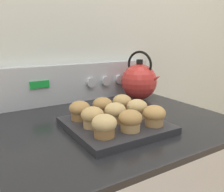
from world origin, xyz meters
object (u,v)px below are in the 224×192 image
(muffin_r0_c0, at_px, (104,125))
(muffin_r1_c2, at_px, (137,108))
(muffin_r0_c1, at_px, (130,120))
(muffin_r1_c0, at_px, (92,117))
(muffin_r2_c0, at_px, (80,110))
(muffin_r1_c1, at_px, (115,112))
(muffin_r2_c2, at_px, (122,103))
(muffin_pan, at_px, (115,125))
(muffin_r0_c2, at_px, (154,115))
(muffin_r2_c1, at_px, (103,106))
(tea_kettle, at_px, (139,81))

(muffin_r0_c0, bearing_deg, muffin_r1_c2, 24.92)
(muffin_r0_c1, relative_size, muffin_r1_c0, 1.00)
(muffin_r1_c2, relative_size, muffin_r2_c0, 1.00)
(muffin_r0_c1, height_order, muffin_r1_c1, same)
(muffin_r2_c2, bearing_deg, muffin_r1_c1, -135.20)
(muffin_pan, bearing_deg, muffin_r1_c1, 61.81)
(muffin_r0_c2, bearing_deg, muffin_r1_c1, 133.98)
(muffin_pan, height_order, muffin_r2_c1, muffin_r2_c1)
(muffin_r1_c0, distance_m, muffin_r2_c0, 0.08)
(muffin_r0_c0, height_order, muffin_r0_c1, same)
(muffin_pan, height_order, muffin_r0_c0, muffin_r0_c0)
(muffin_r0_c1, bearing_deg, muffin_r0_c2, -1.33)
(muffin_r2_c0, bearing_deg, muffin_r2_c2, 0.46)
(muffin_r1_c2, bearing_deg, muffin_r1_c1, 178.10)
(muffin_r2_c1, height_order, muffin_r2_c2, same)
(muffin_r1_c2, relative_size, muffin_r2_c2, 1.00)
(muffin_r1_c0, height_order, muffin_r2_c1, same)
(muffin_pan, relative_size, muffin_r0_c2, 4.22)
(muffin_r1_c2, xyz_separation_m, muffin_r2_c0, (-0.17, 0.08, 0.00))
(muffin_r2_c2, bearing_deg, muffin_r1_c0, -153.11)
(muffin_r0_c0, distance_m, muffin_r1_c2, 0.19)
(muffin_r0_c1, xyz_separation_m, muffin_r2_c0, (-0.08, 0.17, 0.00))
(muffin_r1_c1, bearing_deg, muffin_r2_c1, 90.27)
(muffin_r0_c2, bearing_deg, muffin_r0_c0, 178.20)
(muffin_r0_c2, relative_size, muffin_r2_c0, 1.00)
(muffin_r0_c1, relative_size, muffin_r2_c1, 1.00)
(muffin_r1_c1, relative_size, tea_kettle, 0.30)
(muffin_r0_c2, xyz_separation_m, muffin_r2_c2, (-0.00, 0.17, 0.00))
(tea_kettle, bearing_deg, muffin_pan, -139.02)
(muffin_pan, height_order, muffin_r0_c2, muffin_r0_c2)
(muffin_r2_c2, bearing_deg, muffin_r2_c1, 179.20)
(muffin_r0_c2, bearing_deg, muffin_pan, 135.12)
(muffin_r2_c1, relative_size, tea_kettle, 0.30)
(muffin_r0_c0, height_order, muffin_r2_c0, same)
(muffin_r0_c0, relative_size, muffin_r2_c0, 1.00)
(muffin_r0_c0, xyz_separation_m, muffin_r1_c2, (0.17, 0.08, 0.00))
(muffin_r2_c0, height_order, muffin_r2_c2, same)
(muffin_r1_c2, distance_m, muffin_r2_c0, 0.19)
(muffin_r1_c2, bearing_deg, muffin_r0_c2, -89.82)
(muffin_r0_c0, relative_size, muffin_r1_c0, 1.00)
(muffin_r1_c1, relative_size, muffin_r2_c2, 1.00)
(muffin_r0_c1, bearing_deg, muffin_pan, 88.82)
(muffin_r0_c0, bearing_deg, muffin_r2_c0, 89.94)
(muffin_r0_c1, xyz_separation_m, muffin_r0_c2, (0.09, -0.00, 0.00))
(muffin_r0_c0, distance_m, muffin_r1_c1, 0.12)
(muffin_r0_c2, bearing_deg, tea_kettle, 58.56)
(muffin_r1_c0, bearing_deg, muffin_r0_c2, -27.18)
(muffin_r1_c0, xyz_separation_m, muffin_r1_c2, (0.17, -0.00, 0.00))
(muffin_r2_c0, bearing_deg, muffin_r1_c0, -86.34)
(muffin_r1_c0, height_order, muffin_r1_c2, same)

